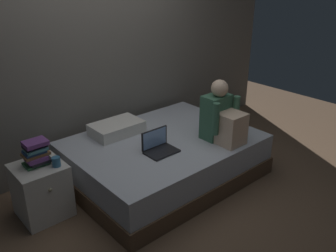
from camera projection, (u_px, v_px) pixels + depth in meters
ground_plane at (168, 194)px, 3.76m from camera, size 8.00×8.00×0.00m
wall_back at (98, 47)px, 4.04m from camera, size 5.60×0.10×2.70m
bed at (164, 158)px, 3.99m from camera, size 2.00×1.50×0.47m
nightstand at (42, 190)px, 3.36m from camera, size 0.44×0.46×0.53m
person_sitting at (222, 118)px, 3.78m from camera, size 0.39×0.44×0.66m
laptop at (159, 146)px, 3.61m from camera, size 0.32×0.23×0.22m
pillow at (117, 128)px, 4.00m from camera, size 0.56×0.36×0.13m
book_stack at (36, 153)px, 3.23m from camera, size 0.23×0.18×0.24m
mug at (56, 162)px, 3.23m from camera, size 0.08×0.08×0.09m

